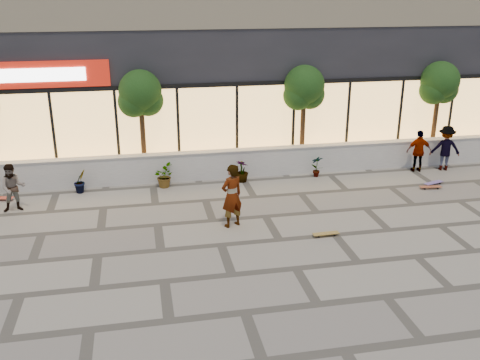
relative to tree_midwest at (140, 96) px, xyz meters
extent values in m
plane|color=gray|center=(3.50, -7.70, -2.99)|extent=(80.00, 80.00, 0.00)
cube|color=silver|center=(3.50, -0.70, -2.49)|extent=(22.00, 0.35, 1.00)
cube|color=#B2AFA8|center=(3.50, -0.70, -1.97)|extent=(22.00, 0.42, 0.04)
cube|color=black|center=(3.50, 4.80, 1.26)|extent=(24.00, 9.00, 8.50)
cube|color=#FFBF66|center=(3.50, 0.28, -1.29)|extent=(23.04, 0.05, 3.00)
cube|color=black|center=(3.50, 0.25, 0.26)|extent=(23.04, 0.08, 0.15)
cube|color=#AC190C|center=(-3.50, 0.23, 0.81)|extent=(5.00, 0.10, 0.90)
cube|color=white|center=(-3.50, 0.16, 0.81)|extent=(3.40, 0.06, 0.45)
cube|color=brown|center=(3.50, 0.28, 3.01)|extent=(21.60, 0.05, 1.60)
imported|color=#183611|center=(-2.20, -1.25, -2.58)|extent=(0.57, 0.57, 0.81)
imported|color=#183611|center=(0.60, -1.25, -2.58)|extent=(0.68, 0.77, 0.81)
imported|color=#183611|center=(3.40, -1.25, -2.58)|extent=(0.64, 0.64, 0.81)
imported|color=#183611|center=(6.20, -1.25, -2.58)|extent=(0.46, 0.35, 0.81)
cylinder|color=#432918|center=(0.00, 0.00, -1.37)|extent=(0.18, 0.18, 3.24)
sphere|color=#183611|center=(0.00, 0.00, 0.18)|extent=(1.50, 1.50, 1.50)
sphere|color=#183611|center=(-0.25, -0.05, -0.18)|extent=(1.10, 1.10, 1.10)
sphere|color=#183611|center=(0.25, 0.05, -0.18)|extent=(1.10, 1.10, 1.10)
cylinder|color=#432918|center=(6.00, 0.00, -1.37)|extent=(0.18, 0.18, 3.24)
sphere|color=#183611|center=(6.00, 0.00, 0.18)|extent=(1.50, 1.50, 1.50)
sphere|color=#183611|center=(5.75, -0.05, -0.18)|extent=(1.10, 1.10, 1.10)
sphere|color=#183611|center=(6.25, 0.05, -0.18)|extent=(1.10, 1.10, 1.10)
cylinder|color=#432918|center=(11.50, 0.00, -1.37)|extent=(0.18, 0.18, 3.24)
sphere|color=#183611|center=(11.50, 0.00, 0.18)|extent=(1.50, 1.50, 1.50)
sphere|color=#183611|center=(11.25, -0.05, -0.18)|extent=(1.10, 1.10, 1.10)
sphere|color=#183611|center=(11.75, 0.05, -0.18)|extent=(1.10, 1.10, 1.10)
imported|color=white|center=(2.37, -4.91, -2.04)|extent=(0.82, 0.70, 1.90)
imported|color=tan|center=(-4.06, -2.51, -2.22)|extent=(0.82, 0.68, 1.53)
imported|color=white|center=(10.14, -1.40, -2.19)|extent=(0.98, 0.52, 1.60)
imported|color=maroon|center=(11.23, -1.40, -2.13)|extent=(1.25, 0.93, 1.72)
cube|color=olive|center=(4.85, -6.09, -2.90)|extent=(0.76, 0.22, 0.02)
cylinder|color=black|center=(5.08, -6.02, -2.96)|extent=(0.06, 0.03, 0.05)
cylinder|color=black|center=(5.08, -6.15, -2.96)|extent=(0.06, 0.03, 0.05)
cylinder|color=black|center=(4.61, -6.03, -2.96)|extent=(0.06, 0.03, 0.05)
cylinder|color=black|center=(4.62, -6.17, -2.96)|extent=(0.06, 0.03, 0.05)
cube|color=#E1432A|center=(-4.73, -1.50, -2.89)|extent=(0.86, 0.42, 0.02)
cylinder|color=black|center=(-4.47, -1.49, -2.96)|extent=(0.07, 0.05, 0.06)
cylinder|color=black|center=(-4.50, -1.64, -2.96)|extent=(0.07, 0.05, 0.06)
cube|color=brown|center=(9.68, -3.23, -2.90)|extent=(0.77, 0.28, 0.02)
cylinder|color=black|center=(9.92, -3.19, -2.96)|extent=(0.06, 0.04, 0.05)
cylinder|color=black|center=(9.90, -3.33, -2.96)|extent=(0.06, 0.04, 0.05)
cylinder|color=black|center=(9.46, -3.14, -2.96)|extent=(0.06, 0.04, 0.05)
cylinder|color=black|center=(9.44, -3.27, -2.96)|extent=(0.06, 0.04, 0.05)
cube|color=#67559C|center=(10.00, -2.88, -2.90)|extent=(0.81, 0.44, 0.02)
cylinder|color=black|center=(10.21, -2.73, -2.96)|extent=(0.06, 0.05, 0.06)
cylinder|color=black|center=(10.25, -2.87, -2.96)|extent=(0.06, 0.05, 0.06)
cylinder|color=black|center=(9.75, -2.89, -2.96)|extent=(0.06, 0.05, 0.06)
cylinder|color=black|center=(9.79, -3.02, -2.96)|extent=(0.06, 0.05, 0.06)
camera|label=1|loc=(-0.12, -18.97, 3.63)|focal=40.00mm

